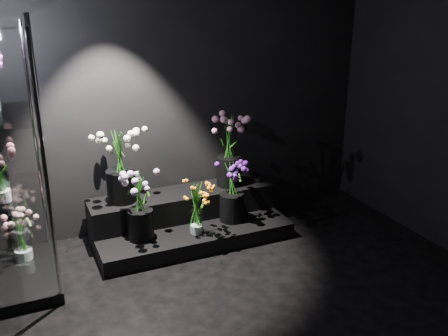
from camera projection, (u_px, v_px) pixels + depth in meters
floor at (279, 324)px, 3.67m from camera, size 4.00×4.00×0.00m
wall_back at (183, 88)px, 4.92m from camera, size 4.00×0.00×4.00m
display_riser at (187, 218)px, 4.96m from camera, size 1.87×0.83×0.41m
display_case at (4, 164)px, 3.84m from camera, size 0.57×0.95×2.10m
bouquet_orange_bells at (196, 208)px, 4.61m from camera, size 0.30×0.30×0.50m
bouquet_lilac at (139, 202)px, 4.48m from camera, size 0.44×0.44×0.63m
bouquet_purple at (232, 189)px, 4.85m from camera, size 0.39×0.39×0.61m
bouquet_cream_roses at (120, 162)px, 4.63m from camera, size 0.41×0.41×0.69m
bouquet_pink_roses at (229, 146)px, 5.02m from camera, size 0.40×0.40×0.73m
bouquet_case_base_pink at (21, 233)px, 4.27m from camera, size 0.34×0.34×0.49m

